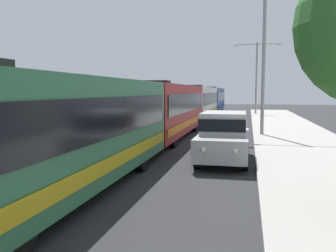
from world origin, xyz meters
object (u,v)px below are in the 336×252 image
(bus_lead, at_px, (63,131))
(bus_fourth_in_line, at_px, (211,99))
(white_suv, at_px, (224,135))
(streetlamp_mid, at_px, (264,47))
(bus_second_in_line, at_px, (167,109))
(streetlamp_far, at_px, (257,70))
(bus_middle, at_px, (197,102))

(bus_lead, bearing_deg, bus_fourth_in_line, 90.00)
(bus_lead, distance_m, white_suv, 6.69)
(white_suv, distance_m, streetlamp_mid, 9.42)
(bus_second_in_line, height_order, streetlamp_mid, streetlamp_mid)
(bus_fourth_in_line, distance_m, streetlamp_far, 7.03)
(bus_lead, height_order, white_suv, bus_lead)
(streetlamp_far, bearing_deg, streetlamp_mid, -90.00)
(bus_lead, height_order, streetlamp_far, streetlamp_far)
(bus_second_in_line, xyz_separation_m, streetlamp_far, (5.40, 22.22, 3.35))
(streetlamp_mid, bearing_deg, white_suv, -101.64)
(bus_second_in_line, xyz_separation_m, bus_middle, (0.00, 12.65, 0.00))
(bus_second_in_line, distance_m, streetlamp_mid, 6.65)
(bus_fourth_in_line, height_order, white_suv, bus_fourth_in_line)
(bus_second_in_line, relative_size, white_suv, 2.66)
(bus_lead, bearing_deg, bus_second_in_line, 90.00)
(bus_middle, bearing_deg, bus_lead, -90.00)
(white_suv, relative_size, streetlamp_far, 0.57)
(bus_lead, bearing_deg, streetlamp_mid, 68.62)
(bus_fourth_in_line, xyz_separation_m, streetlamp_mid, (5.40, -23.66, 3.56))
(bus_fourth_in_line, height_order, streetlamp_mid, streetlamp_mid)
(streetlamp_mid, bearing_deg, bus_fourth_in_line, 102.85)
(streetlamp_far, bearing_deg, bus_second_in_line, -103.66)
(white_suv, distance_m, streetlamp_far, 29.23)
(streetlamp_far, bearing_deg, bus_lead, -98.91)
(streetlamp_mid, height_order, streetlamp_far, streetlamp_mid)
(bus_second_in_line, distance_m, streetlamp_far, 23.11)
(bus_lead, bearing_deg, white_suv, 56.27)
(bus_middle, xyz_separation_m, streetlamp_far, (5.40, 9.57, 3.35))
(bus_second_in_line, bearing_deg, white_suv, -61.04)
(bus_second_in_line, height_order, bus_middle, same)
(bus_lead, bearing_deg, bus_middle, 90.00)
(bus_fourth_in_line, bearing_deg, bus_middle, -90.00)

